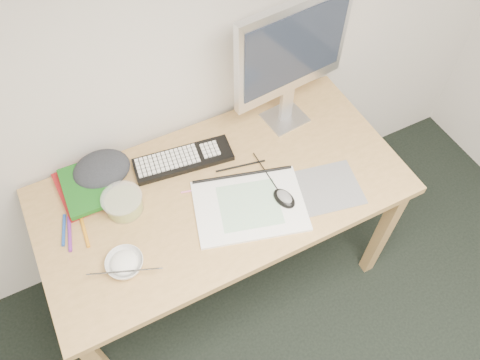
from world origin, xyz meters
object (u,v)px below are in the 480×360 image
object	(u,v)px
keyboard	(183,160)
desk	(223,200)
rice_bowl	(125,264)
sketchpad	(250,206)
monitor	(292,52)

from	to	relation	value
keyboard	desk	bearing A→B (deg)	-59.68
desk	keyboard	bearing A→B (deg)	112.84
desk	rice_bowl	world-z (taller)	rice_bowl
desk	keyboard	distance (m)	0.22
sketchpad	monitor	distance (m)	0.58
sketchpad	monitor	xyz separation A→B (m)	(0.34, 0.33, 0.35)
sketchpad	rice_bowl	world-z (taller)	rice_bowl
desk	rice_bowl	size ratio (longest dim) A/B	10.86
desk	sketchpad	xyz separation A→B (m)	(0.06, -0.12, 0.09)
monitor	rice_bowl	world-z (taller)	monitor
desk	keyboard	size ratio (longest dim) A/B	3.61
sketchpad	rice_bowl	bearing A→B (deg)	-161.53
sketchpad	monitor	world-z (taller)	monitor
sketchpad	keyboard	distance (m)	0.33
desk	monitor	world-z (taller)	monitor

